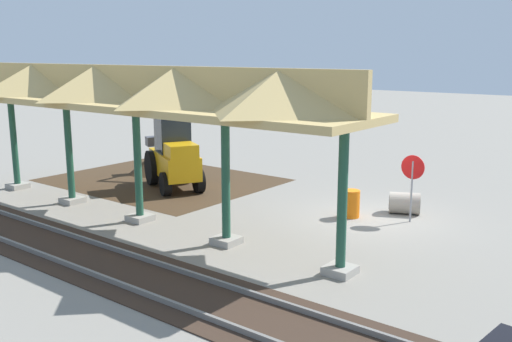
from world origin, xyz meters
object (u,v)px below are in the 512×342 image
object	(u,v)px
backhoe	(173,156)
stop_sign	(412,174)
traffic_barrel	(351,204)
concrete_pipe	(404,203)

from	to	relation	value
backhoe	stop_sign	bearing A→B (deg)	-172.41
backhoe	traffic_barrel	size ratio (longest dim) A/B	5.60
backhoe	traffic_barrel	xyz separation A→B (m)	(-7.64, -0.57, -0.82)
concrete_pipe	stop_sign	bearing A→B (deg)	124.59
stop_sign	concrete_pipe	xyz separation A→B (m)	(0.54, -0.79, -1.18)
stop_sign	backhoe	distance (m)	9.47
stop_sign	traffic_barrel	size ratio (longest dim) A/B	2.39
traffic_barrel	stop_sign	bearing A→B (deg)	-158.61
stop_sign	concrete_pipe	size ratio (longest dim) A/B	1.79
stop_sign	traffic_barrel	distance (m)	2.17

